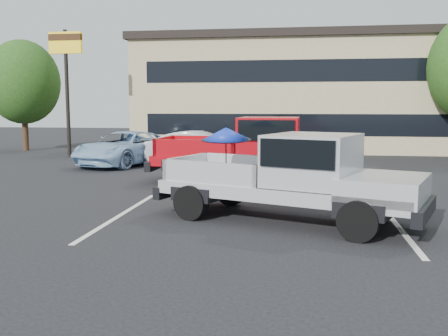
{
  "coord_description": "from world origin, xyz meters",
  "views": [
    {
      "loc": [
        0.96,
        -8.58,
        2.45
      ],
      "look_at": [
        -0.42,
        0.55,
        1.3
      ],
      "focal_mm": 40.0,
      "sensor_mm": 36.0,
      "label": 1
    }
  ],
  "objects": [
    {
      "name": "silver_sedan",
      "position": [
        -3.03,
        11.24,
        0.71
      ],
      "size": [
        4.47,
        2.02,
        1.42
      ],
      "primitive_type": "imported",
      "rotation": [
        0.0,
        0.0,
        1.45
      ],
      "color": "silver",
      "rests_on": "ground"
    },
    {
      "name": "red_pickup",
      "position": [
        -0.17,
        7.23,
        1.15
      ],
      "size": [
        6.42,
        2.5,
        2.1
      ],
      "rotation": [
        0.0,
        0.0,
        -0.03
      ],
      "color": "black",
      "rests_on": "ground"
    },
    {
      "name": "tree_left",
      "position": [
        -14.0,
        17.0,
        3.73
      ],
      "size": [
        3.96,
        3.96,
        6.02
      ],
      "color": "#332114",
      "rests_on": "ground"
    },
    {
      "name": "stripe_left",
      "position": [
        -3.0,
        2.0,
        0.0
      ],
      "size": [
        0.12,
        5.0,
        0.01
      ],
      "primitive_type": "cube",
      "color": "silver",
      "rests_on": "ground"
    },
    {
      "name": "ground",
      "position": [
        0.0,
        0.0,
        0.0
      ],
      "size": [
        90.0,
        90.0,
        0.0
      ],
      "primitive_type": "plane",
      "color": "black",
      "rests_on": "ground"
    },
    {
      "name": "tree_back",
      "position": [
        6.0,
        24.0,
        4.41
      ],
      "size": [
        4.68,
        4.68,
        7.11
      ],
      "color": "#332114",
      "rests_on": "ground"
    },
    {
      "name": "blue_suv",
      "position": [
        -6.24,
        11.34,
        0.7
      ],
      "size": [
        3.61,
        5.45,
        1.39
      ],
      "primitive_type": "imported",
      "rotation": [
        0.0,
        0.0,
        -0.28
      ],
      "color": "#92B6DA",
      "rests_on": "ground"
    },
    {
      "name": "motel_sign",
      "position": [
        -10.0,
        14.0,
        4.65
      ],
      "size": [
        1.6,
        0.22,
        6.0
      ],
      "color": "black",
      "rests_on": "ground"
    },
    {
      "name": "silver_pickup",
      "position": [
        1.03,
        1.88,
        1.05
      ],
      "size": [
        6.02,
        3.82,
        2.06
      ],
      "rotation": [
        0.0,
        0.0,
        -0.36
      ],
      "color": "black",
      "rests_on": "ground"
    },
    {
      "name": "motel_building",
      "position": [
        2.0,
        20.99,
        3.21
      ],
      "size": [
        20.4,
        8.4,
        6.3
      ],
      "color": "tan",
      "rests_on": "ground"
    },
    {
      "name": "stripe_right",
      "position": [
        3.0,
        2.0,
        0.0
      ],
      "size": [
        0.12,
        5.0,
        0.01
      ],
      "primitive_type": "cube",
      "color": "silver",
      "rests_on": "ground"
    }
  ]
}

